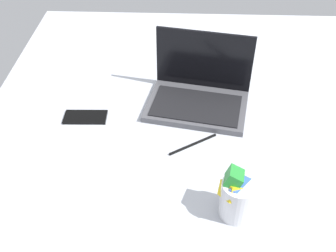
% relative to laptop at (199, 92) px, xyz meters
% --- Properties ---
extents(bed_mattress, '(1.80, 1.40, 0.18)m').
position_rel_laptop_xyz_m(bed_mattress, '(0.18, -0.01, -0.13)').
color(bed_mattress, '#B7BCC6').
rests_on(bed_mattress, ground).
extents(laptop, '(0.37, 0.29, 0.23)m').
position_rel_laptop_xyz_m(laptop, '(0.00, 0.00, 0.00)').
color(laptop, '#4C4C51').
rests_on(laptop, bed_mattress).
extents(snack_cup, '(0.10, 0.09, 0.15)m').
position_rel_laptop_xyz_m(snack_cup, '(0.09, -0.46, 0.02)').
color(snack_cup, silver).
rests_on(snack_cup, bed_mattress).
extents(cell_phone, '(0.14, 0.07, 0.01)m').
position_rel_laptop_xyz_m(cell_phone, '(-0.37, -0.10, -0.04)').
color(cell_phone, black).
rests_on(cell_phone, bed_mattress).
extents(charger_cable, '(0.15, 0.10, 0.01)m').
position_rel_laptop_xyz_m(charger_cable, '(-0.02, -0.21, -0.04)').
color(charger_cable, black).
rests_on(charger_cable, bed_mattress).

